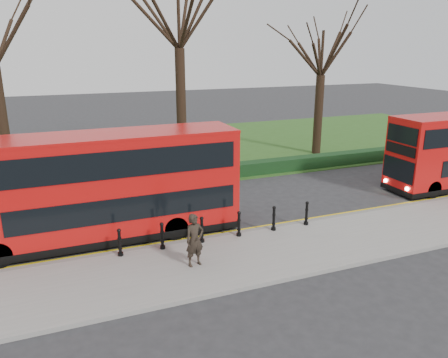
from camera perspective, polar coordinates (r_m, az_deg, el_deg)
name	(u,v)px	position (r m, az deg, el deg)	size (l,w,h in m)	color
ground	(205,230)	(18.55, -2.51, -6.70)	(120.00, 120.00, 0.00)	#28282B
pavement	(232,259)	(15.98, 1.09, -10.46)	(60.00, 4.00, 0.15)	gray
kerb	(213,238)	(17.66, -1.44, -7.69)	(60.00, 0.25, 0.16)	slate
grass_verge	(137,153)	(32.42, -11.31, 3.39)	(60.00, 18.00, 0.06)	#2A501A
hedge	(165,178)	(24.56, -7.77, 0.13)	(60.00, 0.90, 0.80)	black
yellow_line_outer	(211,236)	(17.94, -1.77, -7.51)	(60.00, 0.10, 0.01)	yellow
yellow_line_inner	(209,235)	(18.12, -1.99, -7.27)	(60.00, 0.10, 0.01)	yellow
tree_mid	(178,5)	(27.24, -5.99, 21.65)	(8.55, 8.55, 13.35)	black
tree_right	(322,48)	(31.42, 12.74, 16.33)	(6.46, 6.46, 10.09)	black
bollard_row	(221,227)	(17.19, -0.43, -6.30)	(7.96, 0.15, 1.00)	black
bus_lead	(102,188)	(17.63, -15.67, -1.16)	(10.71, 2.46, 4.26)	red
pedestrian	(195,240)	(15.08, -3.86, -7.97)	(0.68, 0.45, 1.88)	black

